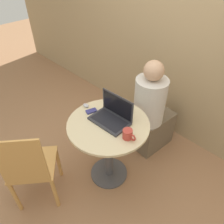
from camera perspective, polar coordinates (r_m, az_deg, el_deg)
The scene contains 9 objects.
ground_plane at distance 2.53m, azimuth -0.79°, elevation -15.65°, with size 12.00×12.00×0.00m, color #9E704C.
back_wall at distance 2.50m, azimuth 18.82°, elevation 19.21°, with size 7.00×0.05×2.60m.
round_table at distance 2.11m, azimuth -0.92°, elevation -7.02°, with size 0.75×0.75×0.75m.
laptop at distance 1.97m, azimuth 0.02°, elevation -0.96°, with size 0.36×0.24×0.24m.
cell_phone at distance 2.10m, azimuth -5.48°, elevation 0.22°, with size 0.08×0.12×0.02m.
computer_mouse at distance 2.16m, azimuth -6.83°, elevation 1.71°, with size 0.07×0.05×0.03m.
coffee_cup at distance 1.81m, azimuth 4.19°, elevation -5.84°, with size 0.13×0.08×0.09m.
chair_empty at distance 2.10m, azimuth -20.46°, elevation -13.54°, with size 0.56×0.56×0.94m.
person_seated at distance 2.50m, azimuth 10.20°, elevation -0.80°, with size 0.36×0.53×1.17m.
Camera 1 is at (1.06, -1.01, 2.07)m, focal length 35.00 mm.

